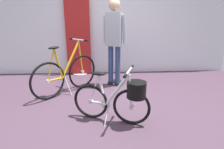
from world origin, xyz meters
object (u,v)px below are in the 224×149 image
floor_banner_stand (78,41)px  visitor_near_wall (114,37)px  display_bike_left (66,74)px  folding_bike_foreground (119,97)px

floor_banner_stand → visitor_near_wall: size_ratio=1.05×
floor_banner_stand → display_bike_left: bearing=-95.3°
folding_bike_foreground → display_bike_left: 1.46m
folding_bike_foreground → visitor_near_wall: (0.04, 1.53, 0.65)m
floor_banner_stand → display_bike_left: size_ratio=1.72×
folding_bike_foreground → floor_banner_stand: bearing=108.5°
display_bike_left → visitor_near_wall: (0.96, 0.39, 0.65)m
floor_banner_stand → visitor_near_wall: (0.84, -0.85, 0.19)m
floor_banner_stand → visitor_near_wall: bearing=-45.4°
floor_banner_stand → folding_bike_foreground: 2.55m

